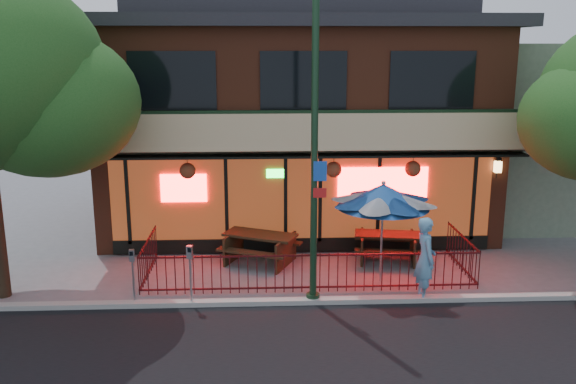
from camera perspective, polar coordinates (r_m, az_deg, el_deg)
The scene contains 12 objects.
ground at distance 15.11m, azimuth 2.21°, elevation -9.60°, with size 80.00×80.00×0.00m, color gray.
curb at distance 14.63m, azimuth 2.38°, elevation -10.15°, with size 80.00×0.25×0.12m, color #999993.
restaurant_building at distance 21.07m, azimuth 0.68°, elevation 8.59°, with size 12.96×9.49×8.05m.
neighbor_building at distance 24.02m, azimuth 22.65°, elevation 5.46°, with size 6.00×7.00×6.00m, color gray.
patio_fence at distance 15.34m, azimuth 2.07°, elevation -6.70°, with size 8.44×2.62×1.00m.
street_light at distance 13.78m, azimuth 2.48°, elevation 1.87°, with size 0.43×0.32×7.00m.
picnic_table_left at distance 17.06m, azimuth -2.62°, elevation -4.85°, with size 2.44×2.20×0.85m.
picnic_table_right at distance 17.49m, azimuth 9.29°, elevation -4.70°, with size 2.04×1.69×0.79m.
patio_umbrella at distance 15.45m, azimuth 8.89°, elevation -0.36°, with size 2.32×2.32×2.66m.
pedestrian at distance 14.88m, azimuth 12.72°, elevation -6.11°, with size 0.74×0.49×2.03m, color #609AC0.
parking_meter_near at distance 14.34m, azimuth -9.15°, elevation -6.79°, with size 0.15×0.14×1.47m.
parking_meter_far at distance 14.65m, azimuth -14.34°, elevation -6.88°, with size 0.13×0.12×1.37m.
Camera 1 is at (-1.21, -13.85, 5.92)m, focal length 38.00 mm.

